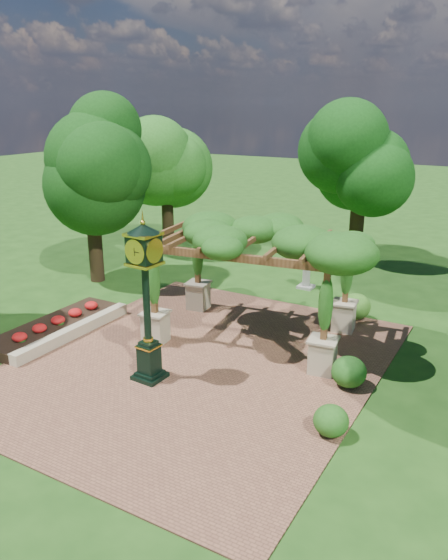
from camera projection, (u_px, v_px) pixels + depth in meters
The scene contains 13 objects.
ground at pixel (180, 377), 15.56m from camera, with size 120.00×120.00×0.00m, color #1E4714.
brick_plaza at pixel (199, 362), 16.38m from camera, with size 10.00×12.00×0.04m, color brown.
border_wall at pixel (74, 332), 18.09m from camera, with size 0.35×5.00×0.40m, color #C6B793.
flower_bed at pixel (55, 327), 18.52m from camera, with size 1.50×5.00×0.36m, color red.
pedestal_clock at pixel (146, 289), 14.57m from camera, with size 0.94×0.94×4.54m.
pergola at pixel (253, 242), 17.20m from camera, with size 6.78×4.75×3.98m.
sundial at pixel (306, 277), 22.82m from camera, with size 0.64×0.64×1.14m.
shrub_front at pixel (331, 421), 12.67m from camera, with size 0.83×0.83×0.75m, color #235718.
shrub_mid at pixel (349, 372), 14.84m from camera, with size 0.96×0.96×0.86m, color #1F5317.
shrub_back at pixel (356, 306), 19.48m from camera, with size 1.04×1.04×0.94m, color #34671D.
tree_west_near at pixel (89, 160), 22.33m from camera, with size 3.92×3.92×7.57m.
tree_west_far at pixel (166, 166), 27.15m from camera, with size 3.96×3.96×6.46m.
tree_north at pixel (362, 153), 25.51m from camera, with size 3.71×3.71×7.56m.
Camera 1 is at (8.02, -11.45, 7.47)m, focal length 35.00 mm.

